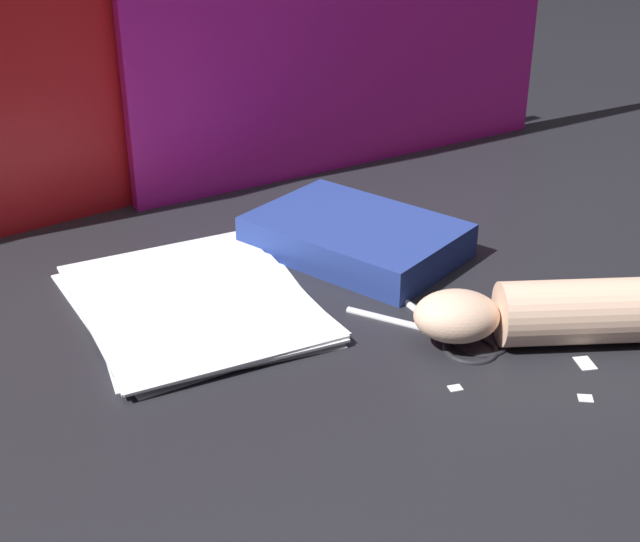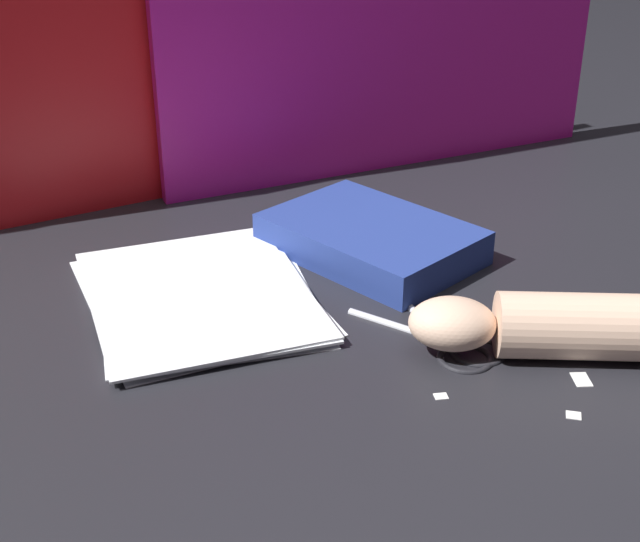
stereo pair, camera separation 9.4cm
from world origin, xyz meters
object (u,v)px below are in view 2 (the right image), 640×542
object	(u,v)px
paper_stack	(201,294)
scissors	(453,342)
hand_forearm	(582,326)
book_closed	(371,239)

from	to	relation	value
paper_stack	scissors	size ratio (longest dim) A/B	1.70
paper_stack	hand_forearm	distance (m)	0.42
paper_stack	scissors	world-z (taller)	paper_stack
paper_stack	scissors	xyz separation A→B (m)	(0.22, -0.19, -0.00)
hand_forearm	book_closed	bearing A→B (deg)	110.06
paper_stack	book_closed	distance (m)	0.23
book_closed	scissors	world-z (taller)	book_closed
paper_stack	hand_forearm	xyz separation A→B (m)	(0.33, -0.25, 0.03)
scissors	paper_stack	bearing A→B (deg)	139.61
paper_stack	book_closed	size ratio (longest dim) A/B	1.07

